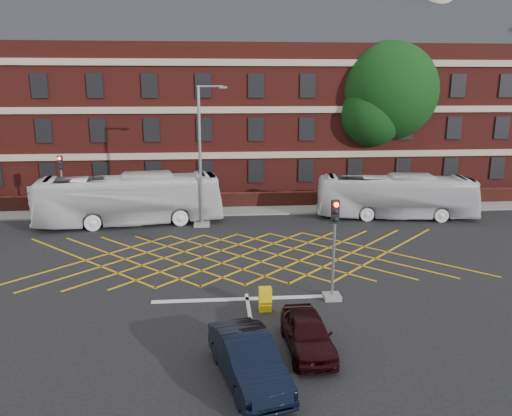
{
  "coord_description": "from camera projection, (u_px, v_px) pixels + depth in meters",
  "views": [
    {
      "loc": [
        -1.26,
        -23.0,
        8.71
      ],
      "look_at": [
        0.79,
        1.5,
        2.73
      ],
      "focal_mm": 35.0,
      "sensor_mm": 36.0,
      "label": 1
    }
  ],
  "objects": [
    {
      "name": "centre_line",
      "position": [
        262.0,
        389.0,
        14.74
      ],
      "size": [
        0.15,
        14.0,
        0.02
      ],
      "primitive_type": "cube",
      "color": "silver",
      "rests_on": "ground"
    },
    {
      "name": "traffic_light_near",
      "position": [
        333.0,
        259.0,
        20.63
      ],
      "size": [
        0.7,
        0.7,
        4.27
      ],
      "color": "slate",
      "rests_on": "ground"
    },
    {
      "name": "stop_line",
      "position": [
        247.0,
        299.0,
        21.04
      ],
      "size": [
        8.0,
        0.3,
        0.02
      ],
      "primitive_type": "cube",
      "color": "silver",
      "rests_on": "ground"
    },
    {
      "name": "far_pavement",
      "position": [
        233.0,
        210.0,
        36.03
      ],
      "size": [
        60.0,
        3.0,
        0.12
      ],
      "primitive_type": "cube",
      "color": "slate",
      "rests_on": "ground"
    },
    {
      "name": "bus_left",
      "position": [
        130.0,
        199.0,
        32.24
      ],
      "size": [
        12.06,
        4.35,
        3.29
      ],
      "primitive_type": "imported",
      "rotation": [
        0.0,
        0.0,
        1.71
      ],
      "color": "silver",
      "rests_on": "ground"
    },
    {
      "name": "car_navy",
      "position": [
        249.0,
        359.0,
        15.04
      ],
      "size": [
        2.52,
        4.55,
        1.42
      ],
      "primitive_type": "imported",
      "rotation": [
        0.0,
        0.0,
        0.25
      ],
      "color": "black",
      "rests_on": "ground"
    },
    {
      "name": "bus_right",
      "position": [
        396.0,
        196.0,
        33.82
      ],
      "size": [
        10.86,
        3.98,
        2.96
      ],
      "primitive_type": "imported",
      "rotation": [
        0.0,
        0.0,
        1.43
      ],
      "color": "silver",
      "rests_on": "ground"
    },
    {
      "name": "box_junction_hatching",
      "position": [
        240.0,
        256.0,
        26.36
      ],
      "size": [
        8.22,
        8.22,
        0.02
      ],
      "primitive_type": "cube",
      "rotation": [
        0.0,
        0.0,
        0.79
      ],
      "color": "#CC990C",
      "rests_on": "ground"
    },
    {
      "name": "car_maroon",
      "position": [
        307.0,
        333.0,
        16.83
      ],
      "size": [
        1.59,
        3.72,
        1.25
      ],
      "primitive_type": "imported",
      "rotation": [
        0.0,
        0.0,
        0.03
      ],
      "color": "black",
      "rests_on": "ground"
    },
    {
      "name": "deciduous_tree",
      "position": [
        387.0,
        98.0,
        40.01
      ],
      "size": [
        7.99,
        7.87,
        12.32
      ],
      "color": "black",
      "rests_on": "ground"
    },
    {
      "name": "ground",
      "position": [
        242.0,
        270.0,
        24.43
      ],
      "size": [
        120.0,
        120.0,
        0.0
      ],
      "primitive_type": "plane",
      "color": "black",
      "rests_on": "ground"
    },
    {
      "name": "direction_signs",
      "position": [
        36.0,
        197.0,
        34.12
      ],
      "size": [
        1.1,
        0.16,
        2.2
      ],
      "color": "gray",
      "rests_on": "ground"
    },
    {
      "name": "boundary_wall",
      "position": [
        232.0,
        200.0,
        36.89
      ],
      "size": [
        56.0,
        0.5,
        1.1
      ],
      "primitive_type": "cube",
      "color": "#531D16",
      "rests_on": "ground"
    },
    {
      "name": "street_lamp",
      "position": [
        202.0,
        180.0,
        31.47
      ],
      "size": [
        2.25,
        1.0,
        8.8
      ],
      "color": "slate",
      "rests_on": "ground"
    },
    {
      "name": "traffic_light_far",
      "position": [
        63.0,
        193.0,
        33.58
      ],
      "size": [
        0.7,
        0.7,
        4.27
      ],
      "color": "slate",
      "rests_on": "ground"
    },
    {
      "name": "victorian_building",
      "position": [
        230.0,
        97.0,
        43.9
      ],
      "size": [
        51.0,
        12.17,
        20.4
      ],
      "color": "#5B1B17",
      "rests_on": "ground"
    },
    {
      "name": "utility_cabinet",
      "position": [
        265.0,
        299.0,
        19.85
      ],
      "size": [
        0.5,
        0.39,
        0.97
      ],
      "primitive_type": "cube",
      "color": "#E0B50D",
      "rests_on": "ground"
    }
  ]
}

